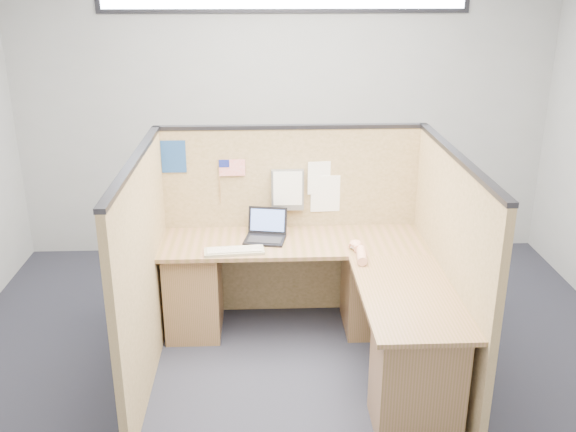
{
  "coord_description": "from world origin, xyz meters",
  "views": [
    {
      "loc": [
        -0.23,
        -3.7,
        2.57
      ],
      "look_at": [
        -0.04,
        0.5,
        0.99
      ],
      "focal_mm": 40.0,
      "sensor_mm": 36.0,
      "label": 1
    }
  ],
  "objects_px": {
    "l_desk": "(322,306)",
    "laptop": "(265,231)",
    "mouse": "(356,246)",
    "keyboard": "(234,251)"
  },
  "relations": [
    {
      "from": "keyboard",
      "to": "mouse",
      "type": "height_order",
      "value": "mouse"
    },
    {
      "from": "mouse",
      "to": "laptop",
      "type": "bearing_deg",
      "value": 160.12
    },
    {
      "from": "keyboard",
      "to": "mouse",
      "type": "distance_m",
      "value": 0.87
    },
    {
      "from": "l_desk",
      "to": "mouse",
      "type": "distance_m",
      "value": 0.49
    },
    {
      "from": "l_desk",
      "to": "laptop",
      "type": "relative_size",
      "value": 5.91
    },
    {
      "from": "l_desk",
      "to": "laptop",
      "type": "distance_m",
      "value": 0.71
    },
    {
      "from": "mouse",
      "to": "keyboard",
      "type": "bearing_deg",
      "value": -178.19
    },
    {
      "from": "laptop",
      "to": "mouse",
      "type": "relative_size",
      "value": 3.36
    },
    {
      "from": "keyboard",
      "to": "mouse",
      "type": "relative_size",
      "value": 4.43
    },
    {
      "from": "l_desk",
      "to": "keyboard",
      "type": "distance_m",
      "value": 0.73
    }
  ]
}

